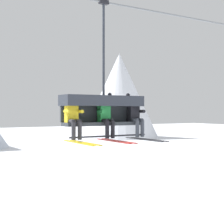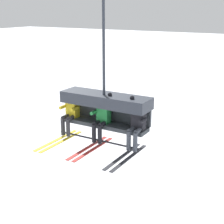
% 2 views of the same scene
% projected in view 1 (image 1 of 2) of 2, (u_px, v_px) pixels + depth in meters
% --- Properties ---
extents(mountain_peak_central, '(15.60, 15.60, 16.84)m').
position_uv_depth(mountain_peak_central, '(119.00, 95.00, 68.89)').
color(mountain_peak_central, white).
rests_on(mountain_peak_central, ground_plane).
extents(lift_cable, '(21.58, 0.05, 0.05)m').
position_uv_depth(lift_cable, '(165.00, 13.00, 10.83)').
color(lift_cable, slate).
extents(chairlift_chair, '(2.43, 0.74, 3.86)m').
position_uv_depth(chairlift_chair, '(102.00, 105.00, 9.77)').
color(chairlift_chair, '#33383D').
extents(skier_yellow, '(0.46, 1.70, 1.23)m').
position_uv_depth(skier_yellow, '(73.00, 117.00, 9.07)').
color(skier_yellow, yellow).
extents(skier_green, '(0.48, 1.70, 1.34)m').
position_uv_depth(skier_green, '(106.00, 115.00, 9.59)').
color(skier_green, '#23843D').
extents(skier_black, '(0.48, 1.70, 1.34)m').
position_uv_depth(skier_black, '(135.00, 115.00, 10.10)').
color(skier_black, black).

